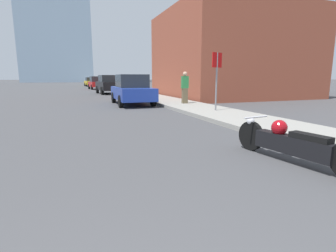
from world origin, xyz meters
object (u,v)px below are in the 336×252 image
Objects in this scene: motorcycle at (291,142)px; pedestrian at (185,87)px; parked_car_blue at (132,90)px; parked_car_black at (108,84)px; parked_car_yellow at (91,82)px; parked_car_red at (97,83)px; stop_sign at (217,71)px.

pedestrian is at bearing 68.88° from motorcycle.
parked_car_black is at bearing 90.82° from parked_car_blue.
pedestrian reaches higher than parked_car_yellow.
pedestrian is at bearing -88.43° from parked_car_red.
parked_car_red is at bearing -94.01° from parked_car_yellow.
stop_sign is at bearing -90.12° from parked_car_yellow.
parked_car_black is at bearing 101.10° from pedestrian.
parked_car_blue is at bearing -93.77° from parked_car_yellow.
motorcycle is 11.20m from parked_car_blue.
pedestrian is (2.49, -35.59, 0.23)m from parked_car_yellow.
motorcycle is 9.64m from pedestrian.
stop_sign is at bearing 62.78° from motorcycle.
stop_sign is at bearing -62.71° from parked_car_blue.
parked_car_yellow is at bearing 91.10° from parked_car_blue.
parked_car_blue is 1.12× the size of parked_car_red.
parked_car_blue is 21.16m from parked_car_red.
pedestrian is at bearing 89.93° from stop_sign.
pedestrian is at bearing -89.78° from parked_car_yellow.
parked_car_black is 15.88m from stop_sign.
parked_car_blue is at bearing -94.64° from parked_car_black.
parked_car_blue is 5.70m from stop_sign.
pedestrian reaches higher than motorcycle.
parked_car_yellow reaches higher than motorcycle.
parked_car_yellow is (-0.05, 23.18, -0.10)m from parked_car_black.
pedestrian is (2.54, -22.95, 0.18)m from parked_car_red.
parked_car_red is at bearing 86.21° from parked_car_black.
parked_car_blue is 33.81m from parked_car_yellow.
parked_car_blue is (-0.45, 11.18, 0.46)m from motorcycle.
parked_car_yellow is 38.95m from stop_sign.
parked_car_blue is at bearing 116.19° from stop_sign.
parked_car_yellow is at bearing 85.03° from parked_car_red.
parked_car_black reaches higher than parked_car_yellow.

